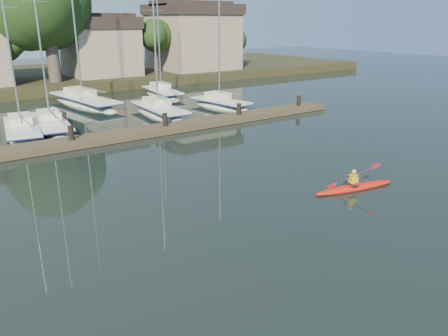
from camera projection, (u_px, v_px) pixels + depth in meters
ground at (276, 219)px, 15.86m from camera, size 160.00×160.00×0.00m
kayak at (355, 186)px, 18.51m from camera, size 4.05×1.36×1.29m
dock at (122, 135)px, 26.58m from camera, size 34.00×2.00×1.80m
sailboat_1 at (23, 137)px, 27.70m from camera, size 3.11×8.21×13.09m
sailboat_2 at (52, 131)px, 29.18m from camera, size 2.83×8.42×13.68m
sailboat_3 at (160, 117)px, 33.51m from camera, size 2.56×8.22×13.09m
sailboat_4 at (221, 109)px, 36.42m from camera, size 3.00×7.02×11.55m
sailboat_6 at (85, 107)px, 37.44m from camera, size 3.79×11.25×17.55m
sailboat_7 at (162, 98)px, 41.90m from camera, size 3.04×8.01×12.59m
shore at (36, 56)px, 46.76m from camera, size 90.00×25.25×12.75m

